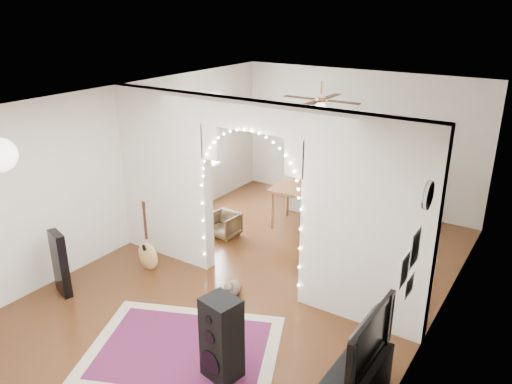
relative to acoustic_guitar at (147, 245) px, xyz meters
The scene contains 23 objects.
floor 1.72m from the acoustic_guitar, 20.60° to the left, with size 7.50×7.50×0.00m, color black.
ceiling 2.82m from the acoustic_guitar, 20.60° to the left, with size 5.00×7.50×0.02m, color white.
wall_back 4.70m from the acoustic_guitar, 70.20° to the left, with size 5.00×0.02×2.70m, color silver.
wall_left 1.45m from the acoustic_guitar, 147.98° to the left, with size 0.02×7.50×2.70m, color silver.
wall_right 4.21m from the acoustic_guitar, ahead, with size 0.02×7.50×2.70m, color silver.
divider_wall 1.95m from the acoustic_guitar, 20.60° to the left, with size 5.00×0.20×2.70m.
fairy_lights 1.98m from the acoustic_guitar, 16.31° to the left, with size 1.64×0.04×1.60m, color #FFEABF, non-canonical shape.
window 2.77m from the acoustic_guitar, 110.84° to the left, with size 0.04×1.20×1.40m, color white.
wall_clock 4.38m from the acoustic_guitar, ahead, with size 0.31×0.31×0.03m, color white.
picture_frames 4.20m from the acoustic_guitar, ahead, with size 0.02×0.50×0.70m, color white, non-canonical shape.
ceiling_fan 3.61m from the acoustic_guitar, 58.88° to the left, with size 1.10×1.10×0.30m, color #B07C3A, non-canonical shape.
area_rug 2.11m from the acoustic_guitar, 34.19° to the right, with size 2.23×1.68×0.02m, color maroon.
guitar_case 1.27m from the acoustic_guitar, 114.49° to the right, with size 0.36×0.12×0.95m, color black.
acoustic_guitar is the anchor object (origin of this frame).
tabby_cat 1.56m from the acoustic_guitar, ahead, with size 0.26×0.48×0.32m.
floor_speaker 2.69m from the acoustic_guitar, 28.05° to the right, with size 0.44×0.40×0.98m.
media_console 3.86m from the acoustic_guitar, 12.55° to the right, with size 0.40×1.00×0.50m, color black.
tv 3.87m from the acoustic_guitar, 12.55° to the right, with size 1.07×0.14×0.62m, color black.
bookcase 3.65m from the acoustic_guitar, 68.13° to the left, with size 1.37×0.35×1.41m, color #CAB193.
dining_table 3.02m from the acoustic_guitar, 64.47° to the left, with size 1.27×0.91×0.76m.
flower_vase 3.04m from the acoustic_guitar, 64.47° to the left, with size 0.18×0.18×0.19m, color white.
dining_chair_left 1.63m from the acoustic_guitar, 80.19° to the left, with size 0.47×0.48×0.44m, color #4B3C25.
dining_chair_right 3.01m from the acoustic_guitar, 19.43° to the left, with size 0.55×0.57×0.52m, color #4B3C25.
Camera 1 is at (3.56, -5.38, 3.88)m, focal length 35.00 mm.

